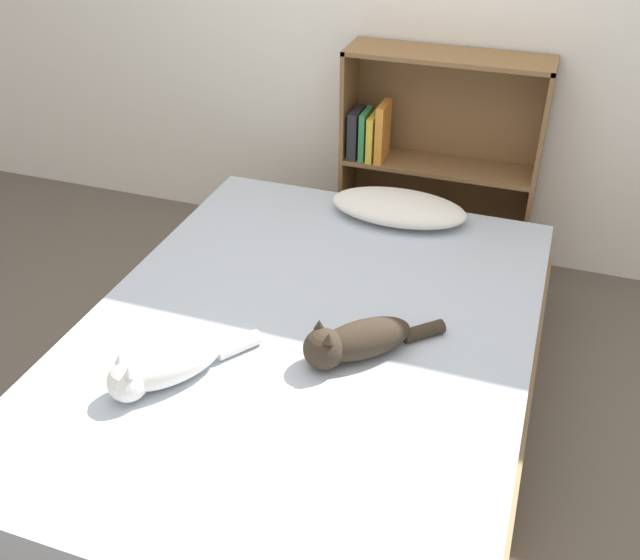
{
  "coord_description": "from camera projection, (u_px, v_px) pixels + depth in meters",
  "views": [
    {
      "loc": [
        0.68,
        -1.81,
        1.91
      ],
      "look_at": [
        0.0,
        0.16,
        0.52
      ],
      "focal_mm": 40.0,
      "sensor_mm": 36.0,
      "label": 1
    }
  ],
  "objects": [
    {
      "name": "bookshelf",
      "position": [
        433.0,
        158.0,
        3.34
      ],
      "size": [
        0.89,
        0.26,
        1.03
      ],
      "color": "brown",
      "rests_on": "ground_plane"
    },
    {
      "name": "bed",
      "position": [
        306.0,
        375.0,
        2.55
      ],
      "size": [
        1.56,
        2.09,
        0.42
      ],
      "color": "#99754C",
      "rests_on": "ground_plane"
    },
    {
      "name": "cat_light",
      "position": [
        166.0,
        365.0,
        2.18
      ],
      "size": [
        0.36,
        0.45,
        0.15
      ],
      "rotation": [
        0.0,
        0.0,
        4.1
      ],
      "color": "white",
      "rests_on": "bed"
    },
    {
      "name": "pillow",
      "position": [
        399.0,
        207.0,
        3.05
      ],
      "size": [
        0.59,
        0.3,
        0.11
      ],
      "color": "white",
      "rests_on": "bed"
    },
    {
      "name": "ground_plane",
      "position": [
        306.0,
        416.0,
        2.67
      ],
      "size": [
        8.0,
        8.0,
        0.0
      ],
      "primitive_type": "plane",
      "color": "brown"
    },
    {
      "name": "cat_dark",
      "position": [
        355.0,
        341.0,
        2.28
      ],
      "size": [
        0.41,
        0.38,
        0.16
      ],
      "rotation": [
        0.0,
        0.0,
        3.89
      ],
      "color": "#33281E",
      "rests_on": "bed"
    }
  ]
}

